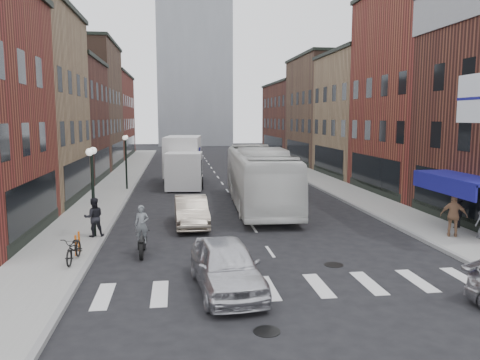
{
  "coord_description": "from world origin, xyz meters",
  "views": [
    {
      "loc": [
        -3.71,
        -17.11,
        5.44
      ],
      "look_at": [
        -0.39,
        7.18,
        2.13
      ],
      "focal_mm": 35.0,
      "sensor_mm": 36.0,
      "label": 1
    }
  ],
  "objects_px": {
    "streetlamp_near": "(92,175)",
    "box_truck": "(183,161)",
    "transit_bus": "(259,177)",
    "sedan_left_near": "(226,265)",
    "ped_right_b": "(454,216)",
    "sedan_left_far": "(191,211)",
    "motorcycle_rider": "(142,232)",
    "bike_rack": "(77,243)",
    "parked_bicycle": "(74,249)",
    "ped_right_a": "(457,211)",
    "streetlamp_far": "(126,152)",
    "ped_left_solo": "(94,217)"
  },
  "relations": [
    {
      "from": "sedan_left_far",
      "to": "ped_left_solo",
      "type": "distance_m",
      "value": 4.85
    },
    {
      "from": "transit_bus",
      "to": "sedan_left_near",
      "type": "distance_m",
      "value": 14.06
    },
    {
      "from": "sedan_left_far",
      "to": "ped_right_b",
      "type": "xyz_separation_m",
      "value": [
        11.46,
        -4.26,
        0.36
      ]
    },
    {
      "from": "streetlamp_near",
      "to": "box_truck",
      "type": "distance_m",
      "value": 17.2
    },
    {
      "from": "bike_rack",
      "to": "sedan_left_far",
      "type": "distance_m",
      "value": 6.56
    },
    {
      "from": "transit_bus",
      "to": "ped_left_solo",
      "type": "xyz_separation_m",
      "value": [
        -8.65,
        -6.68,
        -0.79
      ]
    },
    {
      "from": "sedan_left_near",
      "to": "ped_right_a",
      "type": "relative_size",
      "value": 2.96
    },
    {
      "from": "streetlamp_far",
      "to": "bike_rack",
      "type": "distance_m",
      "value": 16.87
    },
    {
      "from": "streetlamp_near",
      "to": "sedan_left_far",
      "type": "xyz_separation_m",
      "value": [
        4.38,
        2.0,
        -2.17
      ]
    },
    {
      "from": "box_truck",
      "to": "transit_bus",
      "type": "bearing_deg",
      "value": -60.37
    },
    {
      "from": "motorcycle_rider",
      "to": "parked_bicycle",
      "type": "bearing_deg",
      "value": -153.72
    },
    {
      "from": "parked_bicycle",
      "to": "transit_bus",
      "type": "bearing_deg",
      "value": 52.85
    },
    {
      "from": "box_truck",
      "to": "sedan_left_near",
      "type": "relative_size",
      "value": 1.92
    },
    {
      "from": "motorcycle_rider",
      "to": "transit_bus",
      "type": "distance_m",
      "value": 11.36
    },
    {
      "from": "parked_bicycle",
      "to": "ped_right_a",
      "type": "xyz_separation_m",
      "value": [
        17.1,
        3.06,
        0.31
      ]
    },
    {
      "from": "parked_bicycle",
      "to": "bike_rack",
      "type": "bearing_deg",
      "value": 98.24
    },
    {
      "from": "sedan_left_near",
      "to": "parked_bicycle",
      "type": "bearing_deg",
      "value": 143.47
    },
    {
      "from": "ped_right_a",
      "to": "sedan_left_far",
      "type": "bearing_deg",
      "value": -36.04
    },
    {
      "from": "ped_left_solo",
      "to": "ped_right_b",
      "type": "bearing_deg",
      "value": 158.85
    },
    {
      "from": "sedan_left_far",
      "to": "ped_right_b",
      "type": "bearing_deg",
      "value": -21.94
    },
    {
      "from": "streetlamp_far",
      "to": "ped_right_b",
      "type": "xyz_separation_m",
      "value": [
        15.84,
        -16.26,
        -1.81
      ]
    },
    {
      "from": "sedan_left_far",
      "to": "parked_bicycle",
      "type": "xyz_separation_m",
      "value": [
        -4.48,
        -5.78,
        -0.11
      ]
    },
    {
      "from": "motorcycle_rider",
      "to": "sedan_left_far",
      "type": "xyz_separation_m",
      "value": [
        2.08,
        4.77,
        -0.2
      ]
    },
    {
      "from": "transit_bus",
      "to": "ped_right_a",
      "type": "xyz_separation_m",
      "value": [
        8.35,
        -7.32,
        -0.86
      ]
    },
    {
      "from": "parked_bicycle",
      "to": "motorcycle_rider",
      "type": "bearing_deg",
      "value": 25.9
    },
    {
      "from": "streetlamp_near",
      "to": "ped_right_b",
      "type": "xyz_separation_m",
      "value": [
        15.84,
        -2.26,
        -1.81
      ]
    },
    {
      "from": "transit_bus",
      "to": "ped_right_b",
      "type": "relative_size",
      "value": 6.85
    },
    {
      "from": "box_truck",
      "to": "sedan_left_near",
      "type": "xyz_separation_m",
      "value": [
        0.94,
        -23.62,
        -1.1
      ]
    },
    {
      "from": "ped_right_b",
      "to": "sedan_left_far",
      "type": "bearing_deg",
      "value": 10.92
    },
    {
      "from": "sedan_left_far",
      "to": "bike_rack",
      "type": "bearing_deg",
      "value": -135.79
    },
    {
      "from": "motorcycle_rider",
      "to": "ped_right_a",
      "type": "bearing_deg",
      "value": 11.3
    },
    {
      "from": "bike_rack",
      "to": "box_truck",
      "type": "height_order",
      "value": "box_truck"
    },
    {
      "from": "streetlamp_near",
      "to": "bike_rack",
      "type": "relative_size",
      "value": 5.14
    },
    {
      "from": "sedan_left_near",
      "to": "motorcycle_rider",
      "type": "bearing_deg",
      "value": 119.13
    },
    {
      "from": "streetlamp_near",
      "to": "streetlamp_far",
      "type": "relative_size",
      "value": 1.0
    },
    {
      "from": "bike_rack",
      "to": "sedan_left_near",
      "type": "xyz_separation_m",
      "value": [
        5.38,
        -4.28,
        0.26
      ]
    },
    {
      "from": "sedan_left_near",
      "to": "parked_bicycle",
      "type": "relative_size",
      "value": 2.55
    },
    {
      "from": "transit_bus",
      "to": "sedan_left_far",
      "type": "bearing_deg",
      "value": -130.11
    },
    {
      "from": "box_truck",
      "to": "ped_right_a",
      "type": "distance_m",
      "value": 21.57
    },
    {
      "from": "motorcycle_rider",
      "to": "sedan_left_near",
      "type": "height_order",
      "value": "motorcycle_rider"
    },
    {
      "from": "box_truck",
      "to": "parked_bicycle",
      "type": "relative_size",
      "value": 4.9
    },
    {
      "from": "bike_rack",
      "to": "ped_left_solo",
      "type": "xyz_separation_m",
      "value": [
        0.2,
        2.62,
        0.47
      ]
    },
    {
      "from": "sedan_left_far",
      "to": "ped_left_solo",
      "type": "xyz_separation_m",
      "value": [
        -4.38,
        -2.08,
        0.28
      ]
    },
    {
      "from": "box_truck",
      "to": "sedan_left_near",
      "type": "distance_m",
      "value": 23.66
    },
    {
      "from": "sedan_left_near",
      "to": "parked_bicycle",
      "type": "distance_m",
      "value": 6.18
    },
    {
      "from": "motorcycle_rider",
      "to": "ped_right_b",
      "type": "xyz_separation_m",
      "value": [
        13.55,
        0.51,
        0.16
      ]
    },
    {
      "from": "parked_bicycle",
      "to": "ped_right_a",
      "type": "relative_size",
      "value": 1.16
    },
    {
      "from": "bike_rack",
      "to": "motorcycle_rider",
      "type": "relative_size",
      "value": 0.4
    },
    {
      "from": "streetlamp_near",
      "to": "motorcycle_rider",
      "type": "relative_size",
      "value": 2.04
    },
    {
      "from": "motorcycle_rider",
      "to": "transit_bus",
      "type": "relative_size",
      "value": 0.15
    }
  ]
}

